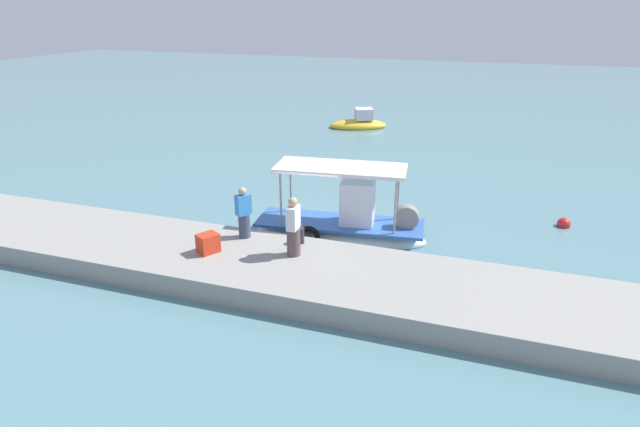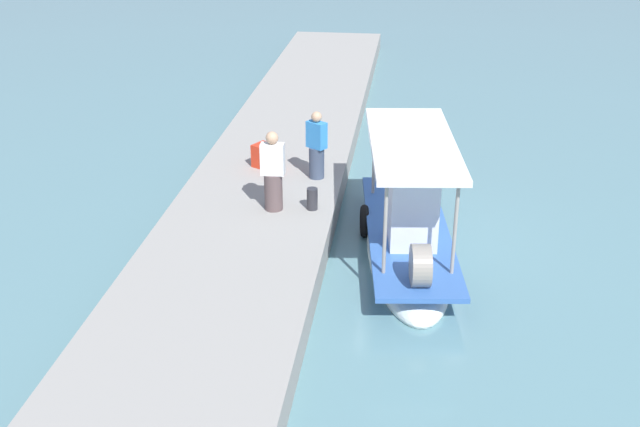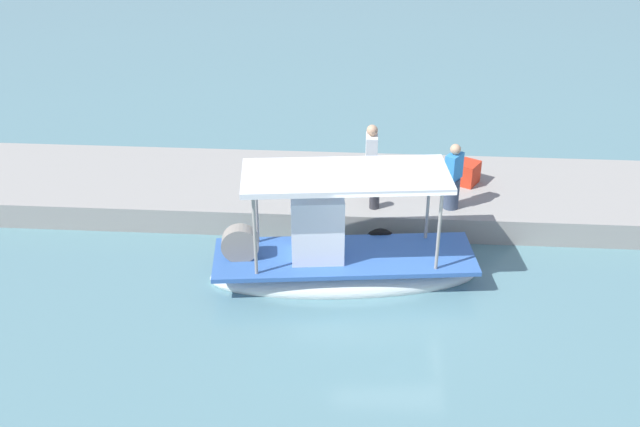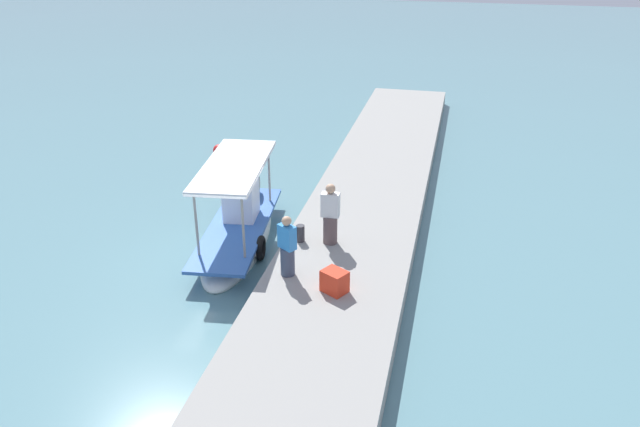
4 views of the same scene
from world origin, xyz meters
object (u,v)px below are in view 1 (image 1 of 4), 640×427
at_px(mooring_bollard, 301,235).
at_px(marker_buoy, 564,224).
at_px(fisherman_near_bollard, 293,229).
at_px(cargo_crate, 208,243).
at_px(moored_boat_near, 359,124).
at_px(main_fishing_boat, 343,225).
at_px(fisherman_by_crate, 244,215).

bearing_deg(mooring_bollard, marker_buoy, 35.10).
relative_size(fisherman_near_bollard, mooring_bollard, 3.65).
bearing_deg(cargo_crate, fisherman_near_bollard, 14.65).
bearing_deg(moored_boat_near, marker_buoy, -49.97).
bearing_deg(fisherman_near_bollard, mooring_bollard, 97.05).
relative_size(main_fishing_boat, mooring_bollard, 12.34).
xyz_separation_m(fisherman_by_crate, mooring_bollard, (1.83, 0.14, -0.50)).
bearing_deg(fisherman_by_crate, fisherman_near_bollard, -19.80).
xyz_separation_m(fisherman_by_crate, moored_boat_near, (-1.33, 19.09, -1.14)).
height_order(fisherman_by_crate, marker_buoy, fisherman_by_crate).
xyz_separation_m(fisherman_near_bollard, fisherman_by_crate, (-1.93, 0.70, -0.06)).
xyz_separation_m(mooring_bollard, moored_boat_near, (-3.15, 18.94, -0.64)).
relative_size(fisherman_near_bollard, fisherman_by_crate, 1.08).
bearing_deg(moored_boat_near, mooring_bollard, -80.55).
relative_size(mooring_bollard, moored_boat_near, 0.12).
distance_m(fisherman_by_crate, cargo_crate, 1.51).
relative_size(main_fishing_boat, marker_buoy, 12.80).
bearing_deg(marker_buoy, cargo_crate, -145.56).
height_order(cargo_crate, moored_boat_near, moored_boat_near).
relative_size(fisherman_by_crate, marker_buoy, 3.50).
xyz_separation_m(main_fishing_boat, mooring_bollard, (-0.74, -2.12, 0.42)).
height_order(mooring_bollard, cargo_crate, cargo_crate).
bearing_deg(main_fishing_boat, cargo_crate, -130.75).
distance_m(fisherman_by_crate, mooring_bollard, 1.90).
distance_m(fisherman_by_crate, moored_boat_near, 19.17).
height_order(main_fishing_boat, fisherman_near_bollard, main_fishing_boat).
bearing_deg(fisherman_by_crate, cargo_crate, -111.67).
xyz_separation_m(main_fishing_boat, fisherman_by_crate, (-2.57, -2.26, 0.92)).
xyz_separation_m(main_fishing_boat, marker_buoy, (7.28, 3.52, -0.37)).
distance_m(fisherman_by_crate, marker_buoy, 11.49).
relative_size(main_fishing_boat, moored_boat_near, 1.50).
xyz_separation_m(fisherman_near_bollard, mooring_bollard, (-0.10, 0.84, -0.57)).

